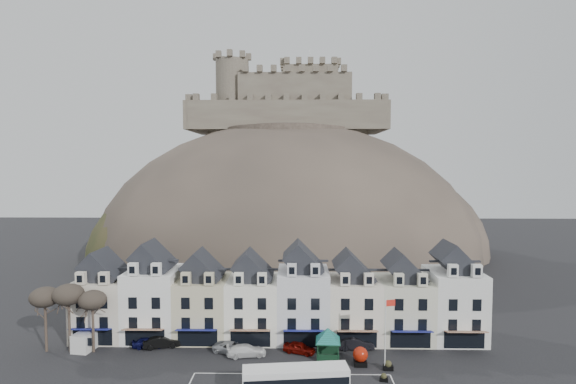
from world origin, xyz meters
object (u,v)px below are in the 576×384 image
object	(u,v)px
flagpole	(386,329)
car_black	(162,342)
bus_shelter	(328,335)
car_charcoal	(355,343)
bus	(296,380)
car_navy	(149,342)
white_van	(90,338)
red_buoy	(360,356)
car_silver	(232,348)
car_maroon	(299,348)
car_white	(246,350)

from	to	relation	value
flagpole	car_black	world-z (taller)	flagpole
bus_shelter	car_black	size ratio (longest dim) A/B	1.26
flagpole	car_charcoal	size ratio (longest dim) A/B	1.79
bus	car_navy	world-z (taller)	bus
white_van	car_navy	xyz separation A→B (m)	(7.72, 0.00, -0.43)
white_van	bus	bearing A→B (deg)	-15.64
bus_shelter	red_buoy	distance (m)	4.49
bus_shelter	car_silver	xyz separation A→B (m)	(-11.92, 1.28, -2.27)
bus	car_charcoal	size ratio (longest dim) A/B	2.33
white_van	car_silver	size ratio (longest dim) A/B	1.12
bus_shelter	car_maroon	bearing A→B (deg)	160.80
red_buoy	white_van	world-z (taller)	white_van
car_white	car_black	bearing A→B (deg)	67.63
bus	car_charcoal	distance (m)	14.04
car_maroon	car_black	bearing A→B (deg)	106.22
red_buoy	car_silver	bearing A→B (deg)	168.80
bus_shelter	car_navy	xyz separation A→B (m)	(-22.78, 2.80, -2.21)
white_van	bus_shelter	bearing A→B (deg)	3.00
flagpole	car_black	bearing A→B (deg)	167.92
car_silver	car_navy	bearing A→B (deg)	102.75
bus	bus_shelter	bearing A→B (deg)	60.05
car_silver	bus_shelter	bearing A→B (deg)	-75.42
car_black	car_charcoal	world-z (taller)	car_charcoal
red_buoy	car_charcoal	world-z (taller)	red_buoy
flagpole	bus_shelter	bearing A→B (deg)	154.24
car_navy	car_charcoal	world-z (taller)	car_charcoal
car_black	car_silver	distance (m)	9.33
bus	car_black	distance (m)	20.89
car_black	car_white	bearing A→B (deg)	-118.05
red_buoy	car_maroon	bearing A→B (deg)	155.72
car_maroon	red_buoy	bearing A→B (deg)	-93.57
bus_shelter	car_white	world-z (taller)	bus_shelter
bus_shelter	car_black	xyz separation A→B (m)	(-21.12, 2.80, -2.15)
car_silver	car_maroon	world-z (taller)	car_maroon
car_navy	red_buoy	bearing A→B (deg)	-108.43
car_white	car_charcoal	size ratio (longest dim) A/B	1.02
bus_shelter	car_charcoal	world-z (taller)	bus_shelter
bus_shelter	car_white	distance (m)	10.23
car_black	car_maroon	bearing A→B (deg)	-110.52
bus	red_buoy	distance (m)	10.45
car_maroon	bus	bearing A→B (deg)	-161.67
car_charcoal	flagpole	bearing A→B (deg)	-158.12
bus_shelter	car_charcoal	xyz separation A→B (m)	(3.68, 2.80, -2.15)
car_black	car_maroon	size ratio (longest dim) A/B	1.16
bus	flagpole	bearing A→B (deg)	23.32
flagpole	car_maroon	bearing A→B (deg)	155.45
car_white	bus	bearing A→B (deg)	-157.46
bus_shelter	white_van	world-z (taller)	bus_shelter
car_silver	car_maroon	distance (m)	8.46
flagpole	car_navy	xyz separation A→B (m)	(-29.17, 5.89, -4.12)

